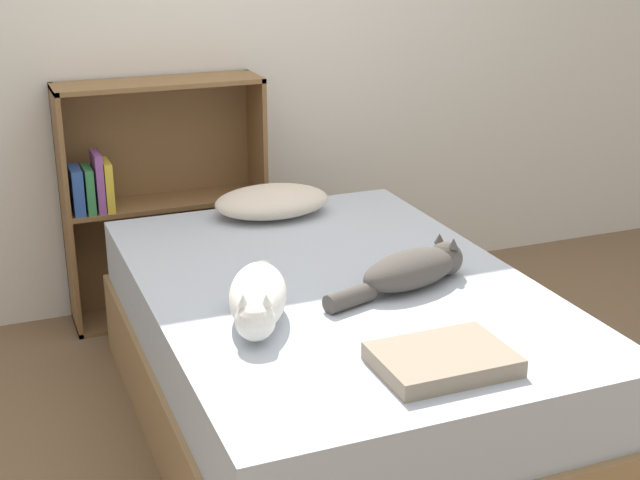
# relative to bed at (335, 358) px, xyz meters

# --- Properties ---
(ground_plane) EXTENTS (8.00, 8.00, 0.00)m
(ground_plane) POSITION_rel_bed_xyz_m (0.00, 0.00, -0.28)
(ground_plane) COLOR brown
(wall_back) EXTENTS (8.00, 0.06, 2.50)m
(wall_back) POSITION_rel_bed_xyz_m (0.00, 1.36, 0.97)
(wall_back) COLOR silver
(wall_back) RESTS_ON ground_plane
(bed) EXTENTS (1.28, 1.88, 0.57)m
(bed) POSITION_rel_bed_xyz_m (0.00, 0.00, 0.00)
(bed) COLOR #99754C
(bed) RESTS_ON ground_plane
(pillow) EXTENTS (0.47, 0.33, 0.12)m
(pillow) POSITION_rel_bed_xyz_m (0.03, 0.74, 0.35)
(pillow) COLOR beige
(pillow) RESTS_ON bed
(cat_light) EXTENTS (0.30, 0.54, 0.16)m
(cat_light) POSITION_rel_bed_xyz_m (-0.34, -0.20, 0.36)
(cat_light) COLOR white
(cat_light) RESTS_ON bed
(cat_dark) EXTENTS (0.56, 0.28, 0.14)m
(cat_dark) POSITION_rel_bed_xyz_m (0.22, -0.13, 0.35)
(cat_dark) COLOR #47423D
(cat_dark) RESTS_ON bed
(bookshelf) EXTENTS (0.87, 0.26, 1.07)m
(bookshelf) POSITION_rel_bed_xyz_m (-0.34, 1.23, 0.27)
(bookshelf) COLOR brown
(bookshelf) RESTS_ON ground_plane
(blanket_fold) EXTENTS (0.36, 0.26, 0.05)m
(blanket_fold) POSITION_rel_bed_xyz_m (0.03, -0.66, 0.31)
(blanket_fold) COLOR gray
(blanket_fold) RESTS_ON bed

